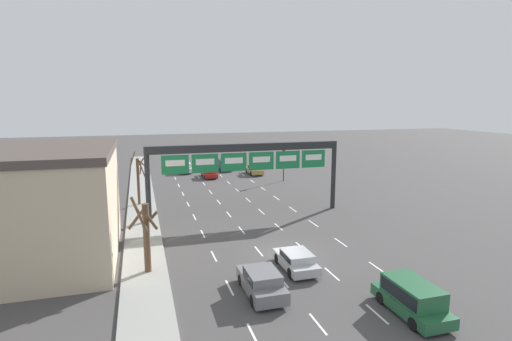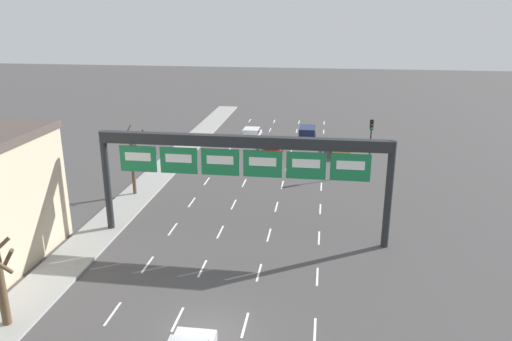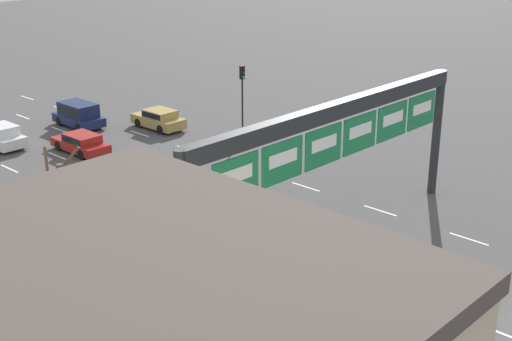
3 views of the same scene
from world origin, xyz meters
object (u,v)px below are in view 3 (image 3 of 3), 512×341
sign_gantry (337,130)px  car_white (1,135)px  car_red (81,142)px  traffic_light_near_gantry (242,87)px  tree_bare_second (66,207)px  suv_navy (78,113)px  car_gold (159,118)px

sign_gantry → car_white: bearing=97.1°
sign_gantry → car_red: 20.72m
traffic_light_near_gantry → tree_bare_second: tree_bare_second is taller
sign_gantry → car_white: 25.61m
suv_navy → car_red: bearing=-122.5°
car_white → tree_bare_second: bearing=-110.0°
suv_navy → car_red: (-3.29, -5.17, -0.29)m
traffic_light_near_gantry → car_red: bearing=149.4°
sign_gantry → car_red: size_ratio=4.28×
suv_navy → tree_bare_second: 22.84m
car_white → car_red: bearing=-58.7°
car_red → car_gold: 6.93m
car_gold → tree_bare_second: (-16.53, -14.09, 2.33)m
car_gold → traffic_light_near_gantry: (2.38, -6.03, 2.82)m
car_red → car_white: bearing=121.3°
car_red → car_gold: bearing=4.4°
car_white → traffic_light_near_gantry: traffic_light_near_gantry is taller
traffic_light_near_gantry → tree_bare_second: bearing=-156.9°
car_gold → traffic_light_near_gantry: size_ratio=0.82×
car_gold → tree_bare_second: bearing=-139.6°
suv_navy → car_gold: suv_navy is taller
suv_navy → car_gold: size_ratio=1.00×
sign_gantry → car_gold: size_ratio=4.49×
suv_navy → tree_bare_second: bearing=-124.6°
car_white → tree_bare_second: size_ratio=0.72×
sign_gantry → car_red: (-0.17, 20.13, -4.90)m
sign_gantry → car_gold: bearing=71.9°
suv_navy → car_white: bearing=-176.9°
traffic_light_near_gantry → car_white: bearing=139.8°
sign_gantry → traffic_light_near_gantry: size_ratio=3.69×
tree_bare_second → car_white: bearing=70.0°
car_red → traffic_light_near_gantry: bearing=-30.6°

